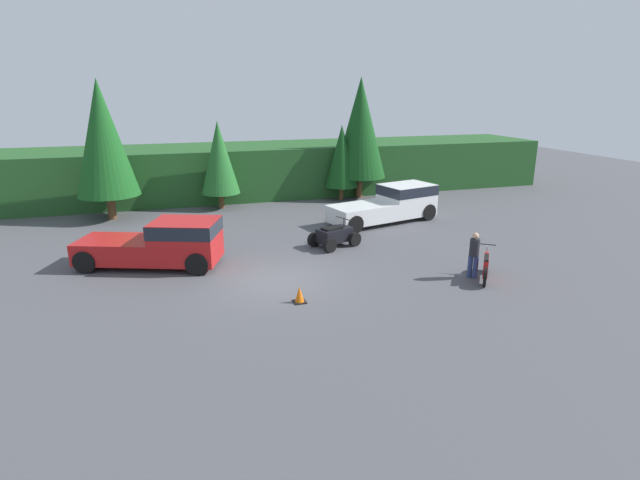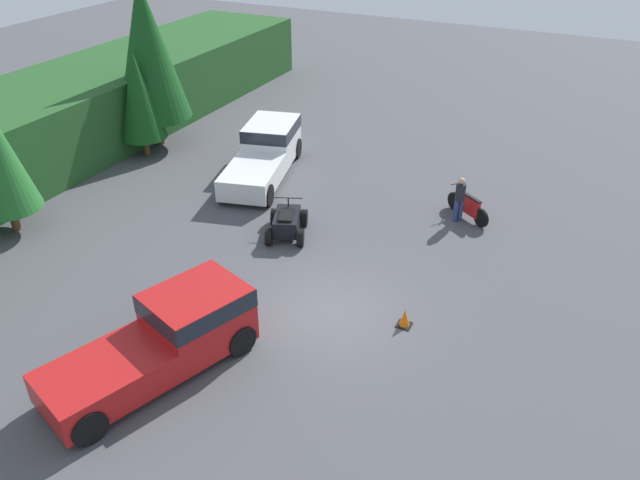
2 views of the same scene
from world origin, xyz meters
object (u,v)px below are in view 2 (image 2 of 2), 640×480
at_px(dirt_bike, 468,206).
at_px(quad_atv, 287,223).
at_px(pickup_truck_red, 168,335).
at_px(traffic_cone, 405,318).
at_px(rider_person, 460,198).
at_px(pickup_truck_second, 266,150).

distance_m(dirt_bike, quad_atv, 6.75).
height_order(pickup_truck_red, traffic_cone, pickup_truck_red).
height_order(quad_atv, rider_person, rider_person).
bearing_deg(quad_atv, dirt_bike, -75.37).
relative_size(pickup_truck_second, dirt_bike, 3.36).
bearing_deg(traffic_cone, pickup_truck_red, 130.19).
bearing_deg(dirt_bike, rider_person, 90.30).
relative_size(pickup_truck_red, rider_person, 3.36).
height_order(dirt_bike, quad_atv, quad_atv).
distance_m(pickup_truck_red, quad_atv, 7.27).
relative_size(pickup_truck_red, dirt_bike, 3.14).
distance_m(dirt_bike, traffic_cone, 7.07).
height_order(pickup_truck_second, traffic_cone, pickup_truck_second).
relative_size(pickup_truck_red, pickup_truck_second, 0.93).
bearing_deg(pickup_truck_second, traffic_cone, -144.22).
relative_size(pickup_truck_red, quad_atv, 2.43).
relative_size(pickup_truck_second, traffic_cone, 11.32).
height_order(pickup_truck_red, dirt_bike, pickup_truck_red).
relative_size(rider_person, traffic_cone, 3.15).
xyz_separation_m(pickup_truck_red, pickup_truck_second, (11.57, 3.85, 0.00)).
xyz_separation_m(pickup_truck_red, quad_atv, (7.23, 0.49, -0.51)).
bearing_deg(rider_person, traffic_cone, 134.34).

